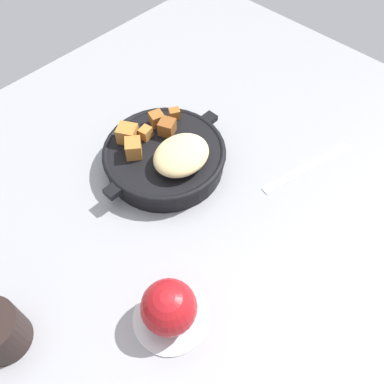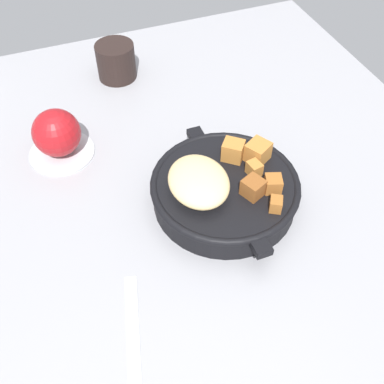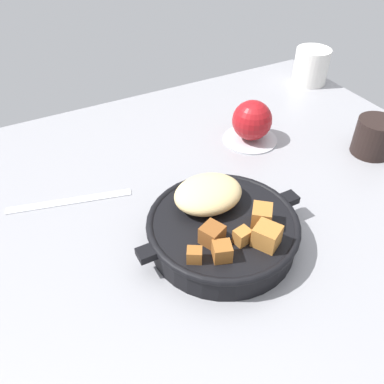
# 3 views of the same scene
# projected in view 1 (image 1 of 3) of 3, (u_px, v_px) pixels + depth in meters

# --- Properties ---
(ground_plane) EXTENTS (1.13, 0.94, 0.02)m
(ground_plane) POSITION_uv_depth(u_px,v_px,m) (187.00, 177.00, 0.77)
(ground_plane) COLOR gray
(cast_iron_skillet) EXTENTS (0.27, 0.23, 0.08)m
(cast_iron_skillet) POSITION_uv_depth(u_px,v_px,m) (166.00, 155.00, 0.75)
(cast_iron_skillet) COLOR black
(cast_iron_skillet) RESTS_ON ground_plane
(saucer_plate) EXTENTS (0.11, 0.11, 0.01)m
(saucer_plate) POSITION_uv_depth(u_px,v_px,m) (170.00, 317.00, 0.60)
(saucer_plate) COLOR #B7BABF
(saucer_plate) RESTS_ON ground_plane
(red_apple) EXTENTS (0.08, 0.08, 0.08)m
(red_apple) POSITION_uv_depth(u_px,v_px,m) (169.00, 307.00, 0.56)
(red_apple) COLOR maroon
(red_apple) RESTS_ON saucer_plate
(butter_knife) EXTENTS (0.21, 0.07, 0.00)m
(butter_knife) POSITION_uv_depth(u_px,v_px,m) (307.00, 168.00, 0.77)
(butter_knife) COLOR silver
(butter_knife) RESTS_ON ground_plane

